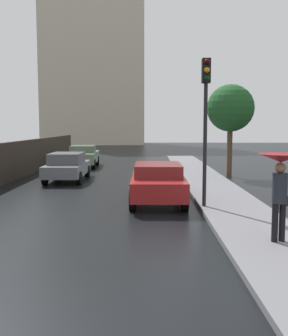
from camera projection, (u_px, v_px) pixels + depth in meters
car_red_mid_road at (158, 181)px, 14.25m from camera, size 1.89×4.49×1.38m
car_grey_far_ahead at (67, 166)px, 19.82m from camera, size 1.79×4.17×1.38m
car_green_behind_camera at (83, 156)px, 26.45m from camera, size 1.93×4.20×1.41m
pedestrian_with_umbrella_near at (280, 174)px, 8.82m from camera, size 0.98×0.98×1.95m
traffic_light at (206, 105)px, 12.58m from camera, size 0.26×0.39×4.62m
street_tree_near at (230, 109)px, 20.96m from camera, size 2.44×2.44×4.83m
distant_tower at (92, 48)px, 57.96m from camera, size 15.16×9.90×27.68m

